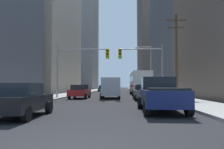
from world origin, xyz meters
TOP-DOWN VIEW (x-y plane):
  - sidewalk_left at (-6.84, 50.00)m, footprint 3.45×160.00m
  - sidewalk_right at (6.84, 50.00)m, footprint 3.45×160.00m
  - city_bus at (4.14, 29.77)m, footprint 2.67×11.50m
  - pickup_truck_navy at (3.37, 7.75)m, footprint 2.20×5.47m
  - cargo_van_silver at (0.11, 20.69)m, footprint 2.17×5.28m
  - sedan_black at (-3.29, 5.33)m, footprint 1.95×4.26m
  - sedan_grey at (3.48, 17.39)m, footprint 1.95×4.24m
  - sedan_red at (-3.28, 19.87)m, footprint 1.95×4.26m
  - sedan_maroon at (-0.07, 39.19)m, footprint 1.95×4.25m
  - sedan_green at (-3.37, 51.24)m, footprint 1.95×4.24m
  - traffic_signal_near_left at (-3.17, 19.47)m, footprint 5.79×0.44m
  - traffic_signal_near_right at (3.62, 19.47)m, footprint 4.83×0.44m
  - utility_pole_right at (7.18, 19.33)m, footprint 2.20×0.28m
  - street_lamp_right at (5.43, 29.02)m, footprint 2.43×0.32m
  - building_left_mid_office at (-17.95, 44.17)m, footprint 15.99×26.60m
  - building_left_far_tower at (-17.00, 92.92)m, footprint 14.55×24.56m
  - building_right_mid_block at (21.17, 44.38)m, footprint 22.60×29.96m
  - building_right_far_highrise at (18.96, 93.94)m, footprint 18.54×25.21m

SIDE VIEW (x-z plane):
  - sidewalk_left at x=-6.84m, z-range 0.00..0.15m
  - sidewalk_right at x=6.84m, z-range 0.00..0.15m
  - sedan_black at x=-3.29m, z-range 0.01..1.53m
  - sedan_grey at x=3.48m, z-range 0.01..1.53m
  - sedan_red at x=-3.28m, z-range 0.01..1.53m
  - sedan_maroon at x=-0.07m, z-range 0.01..1.53m
  - sedan_green at x=-3.37m, z-range 0.01..1.53m
  - pickup_truck_navy at x=3.37m, z-range -0.02..1.88m
  - cargo_van_silver at x=0.11m, z-range 0.16..2.42m
  - city_bus at x=4.14m, z-range 0.23..3.63m
  - traffic_signal_near_right at x=3.62m, z-range 1.09..7.09m
  - traffic_signal_near_left at x=-3.17m, z-range 1.13..7.13m
  - street_lamp_right at x=5.43m, z-range 0.79..8.29m
  - utility_pole_right at x=7.18m, z-range 0.27..9.35m
  - building_right_mid_block at x=21.17m, z-range 0.00..27.26m
  - building_left_mid_office at x=-17.95m, z-range 0.00..32.83m
  - building_right_far_highrise at x=18.96m, z-range 0.00..56.87m
  - building_left_far_tower at x=-17.00m, z-range 0.00..69.54m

